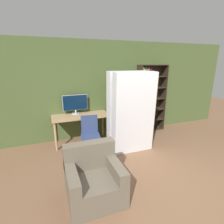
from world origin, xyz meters
TOP-DOWN VIEW (x-y plane):
  - ground_plane at (0.00, 0.00)m, footprint 16.00×16.00m
  - wall_back at (0.00, 2.78)m, footprint 8.00×0.06m
  - desk at (-1.01, 2.43)m, footprint 1.49×0.64m
  - monitor at (-1.11, 2.62)m, footprint 0.66×0.21m
  - office_chair at (-0.92, 1.79)m, footprint 0.52×0.52m
  - bookshelf at (1.12, 2.61)m, footprint 0.89×0.34m
  - mattress_near at (0.07, 1.49)m, footprint 1.00×0.33m
  - mattress_far at (0.07, 1.88)m, footprint 1.00×0.28m
  - armchair at (-1.22, 0.35)m, footprint 0.85×0.80m

SIDE VIEW (x-z plane):
  - ground_plane at x=0.00m, z-range 0.00..0.00m
  - armchair at x=-1.22m, z-range -0.11..0.74m
  - office_chair at x=-0.92m, z-range -0.09..0.80m
  - desk at x=-1.01m, z-range 0.29..1.05m
  - mattress_far at x=0.07m, z-range 0.00..1.92m
  - mattress_near at x=0.07m, z-range 0.00..1.93m
  - bookshelf at x=1.12m, z-range 0.00..2.05m
  - monitor at x=-1.11m, z-range 0.79..1.32m
  - wall_back at x=0.00m, z-range 0.00..2.70m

